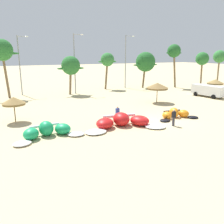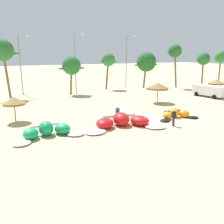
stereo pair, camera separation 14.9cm
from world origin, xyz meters
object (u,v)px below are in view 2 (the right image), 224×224
palm_right (203,59)px  palm_right_of_gap (175,52)px  beach_umbrella_middle (158,86)px  palm_left_of_gap (71,66)px  kite_far_left (47,131)px  lamppost_west_center (76,61)px  palm_left (3,51)px  beach_umbrella_near_van (14,101)px  lamppost_west (21,62)px  person_near_kites (117,114)px  palm_center_right (146,62)px  kite_left (122,122)px  parked_van (209,90)px  palm_rightmost (221,57)px  palm_center_left (108,60)px  kite_left_of_center (176,114)px  lamppost_east_center (127,59)px  person_by_umbrellas (174,118)px  beach_umbrella_near_palms (216,82)px

palm_right → palm_right_of_gap: bearing=-176.8°
beach_umbrella_middle → palm_left_of_gap: 15.09m
kite_far_left → lamppost_west_center: lamppost_west_center is taller
palm_left → palm_right: 39.47m
beach_umbrella_near_van → palm_left: 15.67m
lamppost_west → palm_left_of_gap: bearing=-24.2°
kite_far_left → person_near_kites: person_near_kites is taller
palm_left_of_gap → palm_center_right: palm_center_right is taller
kite_far_left → beach_umbrella_near_van: bearing=107.3°
kite_left → palm_right: size_ratio=1.10×
parked_van → palm_left: (-28.54, 13.79, 6.06)m
lamppost_west → kite_far_left: bearing=-92.9°
parked_van → person_near_kites: size_ratio=3.34×
kite_left → palm_rightmost: 42.41m
kite_left → palm_center_right: palm_center_right is taller
kite_far_left → palm_center_left: 28.18m
person_near_kites → kite_left_of_center: bearing=-14.3°
lamppost_west_center → lamppost_west: bearing=160.7°
palm_right_of_gap → palm_rightmost: palm_right_of_gap is taller
palm_center_left → lamppost_west: lamppost_west is taller
kite_left_of_center → palm_left: size_ratio=0.54×
kite_left → palm_left_of_gap: size_ratio=1.23×
palm_right → parked_van: bearing=-133.8°
kite_left_of_center → palm_right_of_gap: (15.81, 18.26, 6.66)m
lamppost_west_center → palm_rightmost: bearing=-1.3°
kite_left_of_center → parked_van: (13.55, 7.45, 0.68)m
parked_van → palm_right_of_gap: palm_right_of_gap is taller
kite_left → lamppost_east_center: size_ratio=0.77×
parked_van → palm_right_of_gap: bearing=78.2°
person_near_kites → palm_center_right: palm_center_right is taller
palm_rightmost → lamppost_west: (-43.05, 3.73, -0.67)m
person_near_kites → palm_left_of_gap: (1.29, 18.27, 3.94)m
parked_van → palm_center_right: 14.23m
palm_center_left → kite_far_left: bearing=-127.1°
kite_far_left → palm_center_left: bearing=52.9°
palm_center_left → kite_left_of_center: bearing=-98.2°
kite_left → lamppost_west: (-5.77, 23.19, 4.84)m
palm_left → kite_left_of_center: bearing=-54.8°
beach_umbrella_middle → lamppost_east_center: bearing=75.5°
kite_left → palm_left: 23.83m
person_by_umbrellas → beach_umbrella_near_palms: bearing=29.3°
kite_far_left → palm_left_of_gap: (8.55, 19.37, 4.27)m
lamppost_east_center → lamppost_west_center: bearing=-169.5°
palm_left → lamppost_west: size_ratio=0.93×
beach_umbrella_near_palms → palm_right_of_gap: 11.35m
palm_left → lamppost_east_center: size_ratio=0.87×
beach_umbrella_middle → palm_right_of_gap: bearing=41.0°
person_near_kites → palm_rightmost: palm_rightmost is taller
parked_van → person_near_kites: bearing=-163.4°
beach_umbrella_near_palms → person_by_umbrellas: beach_umbrella_near_palms is taller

